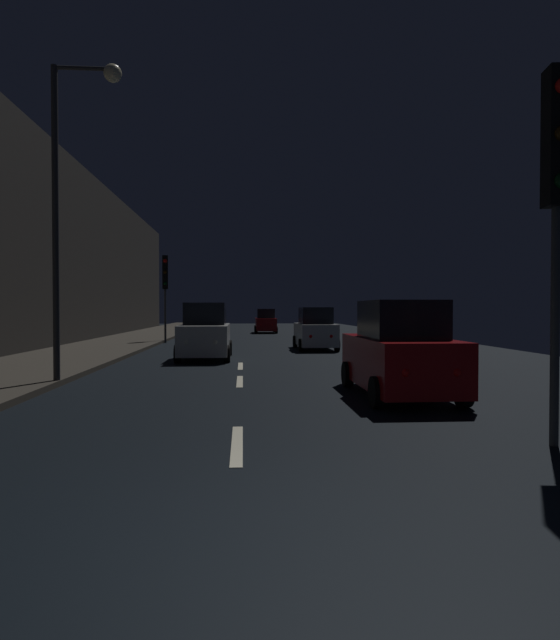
# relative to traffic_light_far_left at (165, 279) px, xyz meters

# --- Properties ---
(ground) EXTENTS (25.60, 84.00, 0.02)m
(ground) POSITION_rel_traffic_light_far_left_xyz_m (4.30, -1.31, -3.61)
(ground) COLOR black
(sidewalk_left) EXTENTS (4.40, 84.00, 0.15)m
(sidewalk_left) POSITION_rel_traffic_light_far_left_xyz_m (-2.30, -1.31, -3.52)
(sidewalk_left) COLOR #38332B
(sidewalk_left) RESTS_ON ground
(building_facade_left) EXTENTS (0.80, 63.00, 9.90)m
(building_facade_left) POSITION_rel_traffic_light_far_left_xyz_m (-4.90, -4.81, 1.35)
(building_facade_left) COLOR #2D2B28
(building_facade_left) RESTS_ON ground
(lane_centerline) EXTENTS (0.16, 12.43, 0.01)m
(lane_centerline) POSITION_rel_traffic_light_far_left_xyz_m (4.30, -17.24, -3.59)
(lane_centerline) COLOR beige
(lane_centerline) RESTS_ON ground
(traffic_light_far_left) EXTENTS (0.36, 0.48, 4.94)m
(traffic_light_far_left) POSITION_rel_traffic_light_far_left_xyz_m (0.00, 0.00, 0.00)
(traffic_light_far_left) COLOR #38383A
(traffic_light_far_left) RESTS_ON ground
(traffic_light_near_right) EXTENTS (0.35, 0.48, 5.21)m
(traffic_light_near_right) POSITION_rel_traffic_light_far_left_xyz_m (8.69, -23.20, 0.22)
(traffic_light_near_right) COLOR #38383A
(traffic_light_near_right) RESTS_ON ground
(streetlamp_overhead) EXTENTS (1.70, 0.44, 7.92)m
(streetlamp_overhead) POSITION_rel_traffic_light_far_left_xyz_m (0.23, -16.86, 1.58)
(streetlamp_overhead) COLOR #2D2D30
(streetlamp_overhead) RESTS_ON ground
(car_approaching_headlights) EXTENTS (1.97, 4.27, 2.15)m
(car_approaching_headlights) POSITION_rel_traffic_light_far_left_xyz_m (2.94, -9.78, -2.62)
(car_approaching_headlights) COLOR silver
(car_approaching_headlights) RESTS_ON ground
(car_parked_right_near) EXTENTS (1.92, 4.15, 2.09)m
(car_parked_right_near) POSITION_rel_traffic_light_far_left_xyz_m (7.80, -18.88, -2.64)
(car_parked_right_near) COLOR maroon
(car_parked_right_near) RESTS_ON ground
(car_parked_right_far) EXTENTS (1.83, 3.96, 1.99)m
(car_parked_right_far) POSITION_rel_traffic_light_far_left_xyz_m (7.80, -5.38, -2.69)
(car_parked_right_far) COLOR silver
(car_parked_right_far) RESTS_ON ground
(car_distant_taillights) EXTENTS (1.78, 3.85, 1.94)m
(car_distant_taillights) POSITION_rel_traffic_light_far_left_xyz_m (6.21, 12.35, -2.71)
(car_distant_taillights) COLOR maroon
(car_distant_taillights) RESTS_ON ground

